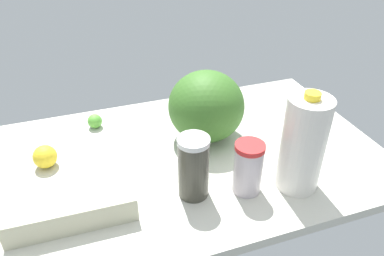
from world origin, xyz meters
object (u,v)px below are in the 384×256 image
egg_carton (71,209)px  lime_by_jug (95,121)px  watermelon (206,106)px  lemon_near_front (45,157)px  shaker_bottle (193,167)px  tumbler_cup (248,168)px  milk_jug (303,144)px

egg_carton → lime_by_jug: (10.69, 42.20, -0.97)cm
watermelon → lemon_near_front: size_ratio=3.50×
watermelon → shaker_bottle: (-13.19, -25.22, -2.44)cm
egg_carton → lime_by_jug: egg_carton is taller
shaker_bottle → lemon_near_front: (-38.20, 25.91, -5.72)cm
egg_carton → lemon_near_front: size_ratio=4.53×
lemon_near_front → lime_by_jug: size_ratio=1.41×
watermelon → tumbler_cup: watermelon is taller
egg_carton → tumbler_cup: (46.73, -4.37, 4.27)cm
egg_carton → watermelon: bearing=29.4°
egg_carton → lemon_near_front: (-5.95, 24.87, 0.06)cm
milk_jug → watermelon: bearing=116.7°
milk_jug → lemon_near_front: bearing=154.6°
egg_carton → shaker_bottle: (32.25, -1.05, 5.78)cm
tumbler_cup → shaker_bottle: shaker_bottle is taller
tumbler_cup → lime_by_jug: (-36.04, 46.57, -5.25)cm
egg_carton → milk_jug: bearing=-5.1°
tumbler_cup → shaker_bottle: size_ratio=0.84×
lime_by_jug → tumbler_cup: bearing=-52.3°
tumbler_cup → lemon_near_front: size_ratio=2.18×
lemon_near_front → lime_by_jug: (16.64, 17.33, -1.03)cm
lemon_near_front → milk_jug: bearing=-25.4°
milk_jug → lime_by_jug: 71.35cm
tumbler_cup → lemon_near_front: (-52.68, 29.24, -4.21)cm
tumbler_cup → lime_by_jug: tumbler_cup is taller
watermelon → lime_by_jug: (-34.75, 18.02, -9.19)cm
watermelon → egg_carton: (-45.43, -24.17, -8.22)cm
watermelon → tumbler_cup: (1.30, -28.55, -3.94)cm
watermelon → egg_carton: watermelon is taller
egg_carton → lime_by_jug: bearing=77.2°
watermelon → lime_by_jug: watermelon is taller
watermelon → shaker_bottle: watermelon is taller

